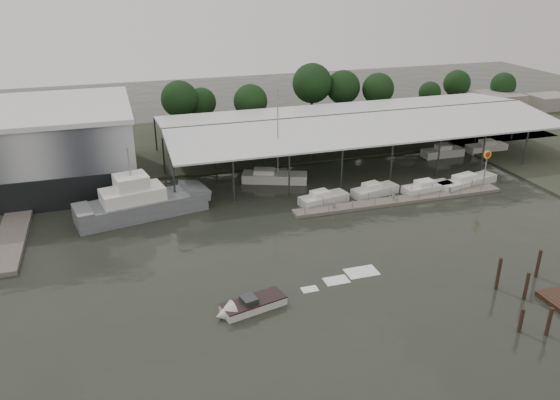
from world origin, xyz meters
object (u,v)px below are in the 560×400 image
object	(u,v)px
shell_fuel_sign	(486,163)
white_sailboat	(274,177)
grey_trawler	(142,203)
speedboat_underway	(248,306)

from	to	relation	value
shell_fuel_sign	white_sailboat	bearing A→B (deg)	155.59
grey_trawler	speedboat_underway	size ratio (longest dim) A/B	0.94
grey_trawler	white_sailboat	xyz separation A→B (m)	(17.86, 5.87, -0.93)
white_sailboat	speedboat_underway	bearing A→B (deg)	-89.69
shell_fuel_sign	speedboat_underway	size ratio (longest dim) A/B	0.33
speedboat_underway	grey_trawler	bearing A→B (deg)	-86.16
shell_fuel_sign	grey_trawler	xyz separation A→B (m)	(-42.98, 5.53, -2.35)
shell_fuel_sign	speedboat_underway	bearing A→B (deg)	-154.64
grey_trawler	white_sailboat	distance (m)	18.82
shell_fuel_sign	speedboat_underway	world-z (taller)	shell_fuel_sign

